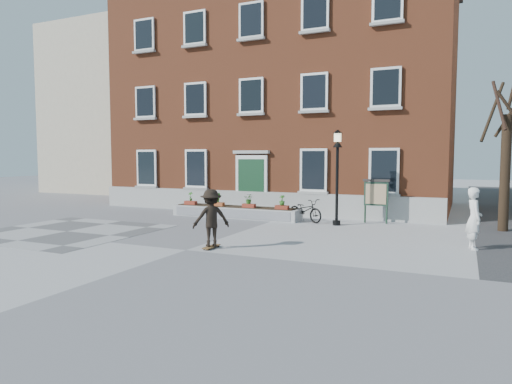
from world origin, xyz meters
The scene contains 11 objects.
ground centered at (0.00, 0.00, 0.00)m, with size 100.00×100.00×0.00m, color #9D9C9F.
checker_patch centered at (-6.00, 1.00, 0.01)m, with size 6.00×6.00×0.01m, color #525255.
distant_building centered at (-18.00, 20.00, 6.50)m, with size 10.00×12.00×13.00m, color #BCB198.
bicycle centered at (1.37, 7.23, 0.51)m, with size 0.67×1.92×1.01m, color black.
bystander centered at (7.91, 3.75, 0.95)m, with size 0.69×0.46×1.90m, color white.
brick_building centered at (-2.00, 13.98, 6.30)m, with size 18.40×10.85×12.60m.
planter_assembly centered at (-1.99, 7.18, 0.31)m, with size 6.20×1.12×1.15m.
bare_tree centered at (9.01, 8.01, 2.79)m, with size 1.83×1.83×6.16m.
lamp_post centered at (2.86, 6.83, 2.54)m, with size 0.40×0.40×3.93m.
notice_board centered at (4.24, 8.06, 1.26)m, with size 1.10×0.16×1.87m.
skateboarder centered at (0.57, 0.54, 0.95)m, with size 1.29×1.24×1.83m.
Camera 1 is at (7.60, -11.52, 2.84)m, focal length 32.00 mm.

